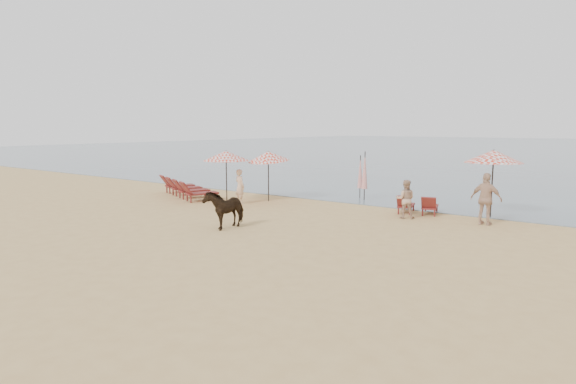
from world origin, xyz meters
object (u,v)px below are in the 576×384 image
umbrella_open_left_a (226,156)px  umbrella_closed_right (365,170)px  beachgoer_left (240,186)px  lounger_cluster_left (186,188)px  cow (225,208)px  umbrella_open_right (494,156)px  lounger_cluster_right (418,205)px  beachgoer_right_b (486,199)px  beachgoer_right_a (405,199)px  umbrella_open_left_b (268,156)px  umbrella_closed_left (360,172)px

umbrella_open_left_a → umbrella_closed_right: bearing=42.9°
umbrella_open_left_a → beachgoer_left: 1.53m
lounger_cluster_left → cow: 7.92m
umbrella_open_right → beachgoer_left: bearing=-176.1°
lounger_cluster_right → beachgoer_right_b: (2.74, -0.62, 0.56)m
lounger_cluster_left → umbrella_open_left_a: (2.95, -0.16, 1.70)m
cow → beachgoer_right_a: bearing=46.1°
lounger_cluster_left → beachgoer_right_b: (13.87, 1.61, 0.48)m
lounger_cluster_right → beachgoer_right_b: beachgoer_right_b is taller
umbrella_open_left_b → umbrella_closed_right: (3.54, 2.80, -0.68)m
umbrella_open_left_a → lounger_cluster_right: bearing=17.5°
umbrella_open_left_a → lounger_cluster_left: bearing=178.0°
lounger_cluster_left → umbrella_closed_right: umbrella_closed_right is taller
umbrella_open_left_a → beachgoer_right_b: umbrella_open_left_a is taller
umbrella_open_left_b → umbrella_closed_right: umbrella_open_left_b is taller
lounger_cluster_right → cow: 7.79m
umbrella_open_left_a → umbrella_open_left_b: 1.96m
umbrella_open_left_b → umbrella_open_left_a: bearing=-127.3°
beachgoer_right_b → lounger_cluster_left: bearing=11.8°
beachgoer_right_b → beachgoer_left: bearing=14.1°
beachgoer_right_b → umbrella_open_left_a: bearing=14.4°
umbrella_open_left_a → umbrella_open_left_b: umbrella_open_left_b is taller
umbrella_open_right → beachgoer_left: 10.66m
umbrella_closed_left → cow: size_ratio=1.33×
beachgoer_right_a → beachgoer_right_b: size_ratio=0.79×
umbrella_open_left_a → umbrella_open_left_b: bearing=50.9°
lounger_cluster_left → umbrella_open_right: 14.16m
umbrella_open_left_a → cow: umbrella_open_left_a is taller
lounger_cluster_right → umbrella_open_left_b: 7.18m
beachgoer_left → umbrella_open_left_a: bearing=30.2°
beachgoer_right_a → umbrella_open_left_a: bearing=-14.7°
cow → umbrella_closed_left: bearing=82.0°
beachgoer_left → lounger_cluster_left: bearing=15.9°
lounger_cluster_right → umbrella_open_right: (2.53, 1.01, 1.98)m
lounger_cluster_right → umbrella_open_left_b: umbrella_open_left_b is taller
umbrella_open_left_b → beachgoer_right_b: umbrella_open_left_b is taller
beachgoer_right_a → beachgoer_right_b: (2.80, 0.50, 0.19)m
cow → beachgoer_left: 5.23m
umbrella_open_left_b → beachgoer_left: bearing=-111.5°
umbrella_open_right → umbrella_closed_right: 6.03m
lounger_cluster_left → cow: bearing=-8.1°
umbrella_open_left_a → umbrella_closed_right: (4.81, 4.29, -0.72)m
umbrella_closed_right → beachgoer_left: size_ratio=1.48×
umbrella_open_left_a → cow: (3.77, -4.03, -1.48)m
umbrella_closed_right → beachgoer_left: bearing=-135.2°
umbrella_closed_right → beachgoer_right_a: 4.54m
beachgoer_left → beachgoer_right_a: 7.53m
umbrella_open_right → beachgoer_right_b: 2.17m
umbrella_open_left_a → beachgoer_right_a: umbrella_open_left_a is taller
lounger_cluster_left → umbrella_closed_left: umbrella_closed_left is taller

